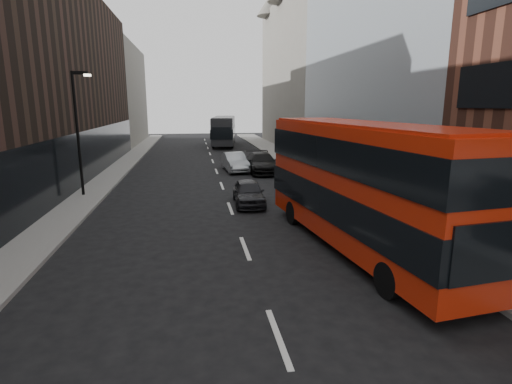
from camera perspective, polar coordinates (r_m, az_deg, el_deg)
name	(u,v)px	position (r m, az deg, el deg)	size (l,w,h in m)	color
sidewalk_right	(309,170)	(33.01, 7.56, 3.12)	(3.00, 80.00, 0.15)	slate
sidewalk_left	(112,175)	(32.26, -19.90, 2.27)	(2.00, 80.00, 0.15)	slate
building_modern_block	(386,36)	(30.63, 18.02, 20.39)	(5.03, 22.00, 20.00)	#94999E
building_victorian	(298,69)	(52.10, 5.99, 17.10)	(6.50, 24.00, 21.00)	slate
building_left_mid	(73,84)	(37.52, -24.68, 13.85)	(5.00, 24.00, 14.00)	black
building_left_far	(120,96)	(59.03, -18.91, 12.89)	(5.00, 20.00, 13.00)	slate
street_lamp	(78,125)	(25.07, -24.04, 8.70)	(1.06, 0.22, 7.00)	black
red_bus	(361,181)	(15.01, 14.76, 1.54)	(4.14, 11.89, 4.72)	#B5200B
grey_bus	(224,130)	(53.42, -4.60, 8.80)	(4.17, 11.82, 3.75)	black
car_a	(249,192)	(21.63, -1.06, -0.06)	(1.59, 3.95, 1.34)	black
car_b	(235,162)	(32.65, -3.08, 4.32)	(1.59, 4.57, 1.51)	#9B9FA3
car_c	(262,163)	(31.87, 0.83, 4.19)	(2.20, 5.41, 1.57)	black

